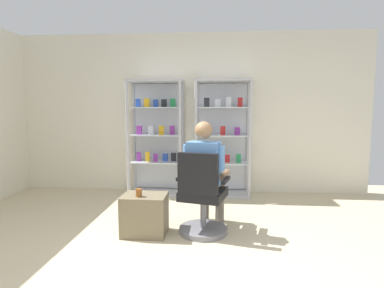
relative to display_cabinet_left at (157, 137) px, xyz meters
name	(u,v)px	position (x,y,z in m)	size (l,w,h in m)	color
ground_plane	(159,285)	(0.55, -2.76, -0.96)	(7.20, 7.20, 0.00)	#C6B793
back_wall	(190,114)	(0.55, 0.24, 0.39)	(6.00, 0.10, 2.70)	silver
display_cabinet_left	(157,137)	(0.00, 0.00, 0.00)	(0.90, 0.45, 1.90)	#B7B7BC
display_cabinet_right	(222,137)	(1.10, 0.00, 0.00)	(0.90, 0.45, 1.90)	#B7B7BC
office_chair	(202,201)	(0.85, -1.71, -0.57)	(0.62, 0.59, 0.96)	slate
seated_shopkeeper	(206,170)	(0.89, -1.55, -0.25)	(0.55, 0.62, 1.29)	slate
storage_crate	(145,214)	(0.20, -1.75, -0.74)	(0.50, 0.38, 0.46)	#72664C
tea_glass	(139,193)	(0.15, -1.82, -0.46)	(0.07, 0.07, 0.09)	brown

